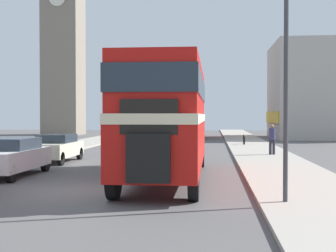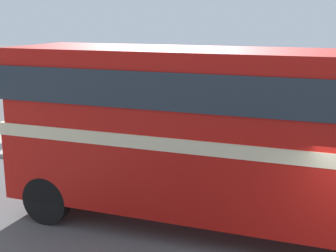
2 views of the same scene
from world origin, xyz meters
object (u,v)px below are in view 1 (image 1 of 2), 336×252
car_parked_far (56,148)px  pedestrian_walking (272,137)px  bus_distant (190,114)px  car_parked_mid (12,156)px  double_decker_bus (168,112)px  bicycle_on_pavement (244,140)px  street_lamp (286,52)px

car_parked_far → pedestrian_walking: pedestrian_walking is taller
bus_distant → car_parked_mid: bearing=-99.2°
double_decker_bus → car_parked_far: size_ratio=2.66×
bus_distant → bicycle_on_pavement: (4.79, -14.14, -1.98)m
double_decker_bus → bus_distant: bearing=91.3°
bus_distant → car_parked_far: (-5.43, -27.52, -1.74)m
car_parked_mid → car_parked_far: (-0.11, 5.44, -0.03)m
bus_distant → pedestrian_walking: bus_distant is taller
bicycle_on_pavement → bus_distant: bearing=108.7°
car_parked_mid → car_parked_far: car_parked_mid is taller
pedestrian_walking → double_decker_bus: bearing=-116.6°
car_parked_far → bicycle_on_pavement: size_ratio=2.27×
car_parked_mid → car_parked_far: bearing=91.2°
car_parked_mid → double_decker_bus: bearing=-3.0°
car_parked_far → bus_distant: bearing=78.8°
bicycle_on_pavement → street_lamp: 24.17m
bus_distant → pedestrian_walking: bearing=-76.1°
double_decker_bus → street_lamp: bearing=-53.8°
car_parked_mid → bus_distant: bearing=80.8°
bicycle_on_pavement → car_parked_mid: bearing=-118.2°
car_parked_mid → pedestrian_walking: size_ratio=2.46×
car_parked_mid → bicycle_on_pavement: size_ratio=2.41×
double_decker_bus → bicycle_on_pavement: size_ratio=6.04×
double_decker_bus → pedestrian_walking: bearing=63.4°
street_lamp → double_decker_bus: bearing=126.2°
street_lamp → pedestrian_walking: bearing=84.2°
bus_distant → street_lamp: bearing=-83.6°
double_decker_bus → car_parked_far: 8.63m
street_lamp → car_parked_far: bearing=132.6°
bus_distant → double_decker_bus: bearing=-88.7°
car_parked_far → street_lamp: 14.66m
pedestrian_walking → street_lamp: bearing=-95.8°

